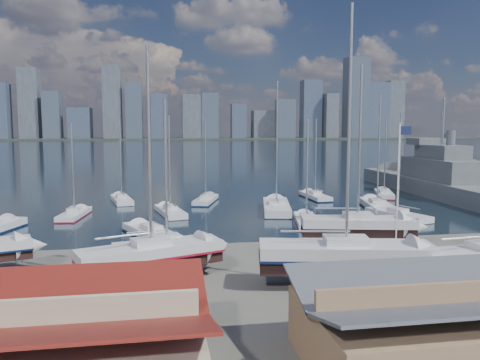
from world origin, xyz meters
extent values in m
plane|color=#605E59|center=(0.00, -10.00, 0.00)|extent=(1400.00, 1400.00, 0.00)
cube|color=#182538|center=(0.00, 300.00, -0.15)|extent=(1400.00, 600.00, 0.40)
cube|color=#2D332D|center=(0.00, 560.00, 1.10)|extent=(1400.00, 80.00, 2.20)
cube|color=#595E66|center=(-168.55, 559.47, 44.11)|extent=(22.49, 24.47, 83.83)
cube|color=#3D4756|center=(-141.97, 552.31, 30.18)|extent=(19.55, 21.83, 55.97)
cube|color=#475166|center=(-111.19, 558.58, 20.77)|extent=(26.03, 30.49, 37.14)
cube|color=#595E66|center=(-70.96, 546.95, 46.02)|extent=(21.60, 16.58, 87.63)
cube|color=#3D4756|center=(-45.38, 548.38, 36.00)|extent=(19.42, 28.42, 67.60)
cube|color=#475166|center=(-15.00, 551.59, 29.25)|extent=(20.24, 23.80, 54.09)
cube|color=#595E66|center=(25.78, 548.33, 29.20)|extent=(24.62, 19.72, 54.00)
cube|color=#3D4756|center=(47.64, 546.55, 30.18)|extent=(20.75, 17.93, 55.97)
cube|color=#475166|center=(84.09, 544.87, 23.71)|extent=(18.36, 16.25, 43.03)
cube|color=#595E66|center=(120.24, 563.78, 20.05)|extent=(28.49, 22.03, 35.69)
cube|color=#3D4756|center=(145.71, 546.00, 26.75)|extent=(23.34, 17.87, 49.11)
cube|color=#475166|center=(184.98, 560.84, 40.18)|extent=(25.35, 19.79, 75.95)
cube|color=#595E66|center=(208.39, 554.33, 31.04)|extent=(17.00, 27.45, 57.67)
cube|color=#3D4756|center=(245.53, 554.25, 55.22)|extent=(29.28, 24.05, 106.04)
cube|color=#475166|center=(277.54, 563.71, 39.40)|extent=(30.82, 28.37, 74.41)
cube|color=#595E66|center=(307.39, 565.54, 40.94)|extent=(21.74, 17.03, 77.48)
cube|color=maroon|center=(-18.00, -26.00, 3.80)|extent=(14.70, 9.45, 1.41)
cube|color=#8C6B4C|center=(0.00, -26.00, 1.50)|extent=(12.00, 8.00, 3.00)
cube|color=slate|center=(0.00, -26.00, 3.54)|extent=(12.60, 8.40, 1.27)
cube|color=#2D2D33|center=(-13.47, -11.31, 0.08)|extent=(6.38, 4.57, 0.16)
cube|color=black|center=(-13.47, -11.31, 1.62)|extent=(10.77, 6.14, 0.85)
cube|color=silver|center=(-13.47, -11.31, 2.47)|extent=(10.93, 6.56, 0.85)
cube|color=maroon|center=(-13.47, -11.31, 2.08)|extent=(11.04, 6.62, 0.17)
cube|color=silver|center=(-13.47, -11.31, 3.14)|extent=(3.10, 2.61, 0.50)
cylinder|color=#B2B2B7|center=(-13.47, -11.31, 10.03)|extent=(0.22, 0.22, 14.27)
cube|color=#2D2D33|center=(-12.31, -8.70, 0.08)|extent=(4.90, 3.10, 0.16)
cube|color=black|center=(-12.31, -8.70, 1.53)|extent=(8.48, 3.87, 0.66)
cube|color=silver|center=(-12.31, -8.70, 2.19)|extent=(8.57, 4.21, 0.66)
cube|color=silver|center=(-12.31, -8.70, 2.77)|extent=(2.33, 1.84, 0.50)
cylinder|color=#B2B2B7|center=(-12.31, -8.70, 8.09)|extent=(0.22, 0.22, 11.14)
cube|color=#2D2D33|center=(0.31, -14.49, 0.08)|extent=(7.26, 4.35, 0.16)
cube|color=black|center=(0.31, -14.49, 1.69)|extent=(12.68, 5.24, 0.99)
cube|color=silver|center=(0.31, -14.49, 2.68)|extent=(12.78, 5.75, 0.99)
cube|color=#0C183D|center=(0.31, -14.49, 2.23)|extent=(12.91, 5.80, 0.20)
cube|color=silver|center=(0.31, -14.49, 3.43)|extent=(3.43, 2.62, 0.50)
cylinder|color=#B2B2B7|center=(0.31, -14.49, 11.51)|extent=(0.22, 0.22, 16.67)
cube|color=#2D2D33|center=(5.89, -3.74, 0.08)|extent=(6.31, 3.86, 0.16)
cube|color=black|center=(5.89, -3.74, 1.63)|extent=(10.97, 4.73, 0.85)
cube|color=silver|center=(5.89, -3.74, 2.48)|extent=(11.07, 5.17, 0.85)
cube|color=silver|center=(5.89, -3.74, 3.16)|extent=(2.99, 2.31, 0.50)
cylinder|color=#B2B2B7|center=(5.89, -3.74, 10.12)|extent=(0.22, 0.22, 14.42)
cube|color=black|center=(-23.94, 17.08, -0.22)|extent=(2.95, 8.62, 0.68)
cube|color=silver|center=(-23.94, 17.08, 0.46)|extent=(3.31, 8.66, 0.68)
cube|color=maroon|center=(-23.94, 17.08, 0.14)|extent=(3.34, 8.74, 0.14)
cube|color=silver|center=(-23.94, 17.08, 1.04)|extent=(1.65, 2.26, 0.50)
cylinder|color=#B2B2B7|center=(-23.94, 17.08, 6.49)|extent=(0.22, 0.22, 11.40)
cube|color=black|center=(-18.94, 29.07, -0.24)|extent=(3.98, 9.27, 0.72)
cube|color=silver|center=(-18.94, 29.07, 0.48)|extent=(4.35, 9.35, 0.72)
cube|color=silver|center=(-18.94, 29.07, 1.09)|extent=(1.95, 2.52, 0.50)
cylinder|color=#B2B2B7|center=(-18.94, 29.07, 6.93)|extent=(0.22, 0.22, 12.18)
cube|color=black|center=(-13.83, 3.79, -0.27)|extent=(6.22, 10.08, 0.80)
cube|color=silver|center=(-13.83, 3.79, 0.53)|extent=(6.60, 10.25, 0.80)
cube|color=#0C183D|center=(-13.83, 3.79, 0.16)|extent=(6.66, 10.35, 0.16)
cube|color=silver|center=(-13.83, 3.79, 1.18)|extent=(2.54, 2.96, 0.50)
cylinder|color=#B2B2B7|center=(-13.83, 3.79, 7.66)|extent=(0.22, 0.22, 13.46)
cube|color=black|center=(-11.61, 16.89, -0.24)|extent=(4.00, 9.40, 0.73)
cube|color=silver|center=(-11.61, 16.89, 0.49)|extent=(4.38, 9.48, 0.73)
cube|color=silver|center=(-11.61, 16.89, 1.11)|extent=(1.97, 2.55, 0.50)
cylinder|color=#B2B2B7|center=(-11.61, 16.89, 7.03)|extent=(0.22, 0.22, 12.36)
cube|color=black|center=(-5.93, 26.70, -0.23)|extent=(4.61, 9.12, 0.71)
cube|color=silver|center=(-5.93, 26.70, 0.48)|extent=(4.97, 9.23, 0.71)
cube|color=#0C183D|center=(-5.93, 26.70, 0.15)|extent=(5.02, 9.33, 0.14)
cube|color=silver|center=(-5.93, 26.70, 1.08)|extent=(2.08, 2.56, 0.50)
cylinder|color=#B2B2B7|center=(-5.93, 26.70, 6.84)|extent=(0.22, 0.22, 12.01)
cube|color=black|center=(4.45, 7.84, -0.23)|extent=(3.88, 9.02, 0.70)
cube|color=silver|center=(4.45, 7.84, 0.47)|extent=(4.24, 9.09, 0.70)
cube|color=maroon|center=(4.45, 7.84, 0.15)|extent=(4.28, 9.18, 0.14)
cube|color=silver|center=(4.45, 7.84, 1.07)|extent=(1.90, 2.45, 0.50)
cylinder|color=#B2B2B7|center=(4.45, 7.84, 6.74)|extent=(0.22, 0.22, 11.84)
cube|color=black|center=(3.08, 17.27, -0.35)|extent=(5.40, 12.78, 0.99)
cube|color=silver|center=(3.08, 17.27, 0.65)|extent=(5.91, 12.88, 0.99)
cube|color=silver|center=(3.08, 17.27, 1.39)|extent=(2.67, 3.47, 0.50)
cylinder|color=#B2B2B7|center=(3.08, 17.27, 9.54)|extent=(0.22, 0.22, 16.79)
cube|color=black|center=(12.30, 27.96, -0.24)|extent=(2.48, 9.19, 0.73)
cube|color=silver|center=(12.30, 27.96, 0.49)|extent=(2.86, 9.21, 0.73)
cube|color=#0C183D|center=(12.30, 27.96, 0.15)|extent=(2.89, 9.30, 0.15)
cube|color=silver|center=(12.30, 27.96, 1.10)|extent=(1.61, 2.33, 0.50)
cylinder|color=#B2B2B7|center=(12.30, 27.96, 7.01)|extent=(0.22, 0.22, 12.32)
cube|color=black|center=(17.13, 9.46, -0.25)|extent=(4.91, 9.54, 0.74)
cube|color=silver|center=(17.13, 9.46, 0.50)|extent=(5.29, 9.66, 0.74)
cube|color=silver|center=(17.13, 9.46, 1.12)|extent=(2.19, 2.69, 0.50)
cylinder|color=#B2B2B7|center=(17.13, 9.46, 7.15)|extent=(0.22, 0.22, 12.56)
cube|color=black|center=(17.70, 16.46, -0.31)|extent=(5.01, 11.57, 0.90)
cube|color=silver|center=(17.70, 16.46, 0.59)|extent=(5.47, 11.67, 0.90)
cube|color=#0C183D|center=(17.70, 16.46, 0.18)|extent=(5.52, 11.79, 0.18)
cube|color=silver|center=(17.70, 16.46, 1.29)|extent=(2.45, 3.15, 0.50)
cylinder|color=#B2B2B7|center=(17.70, 16.46, 8.64)|extent=(0.22, 0.22, 15.20)
cube|color=black|center=(24.76, 28.44, -0.25)|extent=(5.42, 9.44, 0.74)
cube|color=silver|center=(24.76, 28.44, 0.50)|extent=(5.78, 9.58, 0.74)
cube|color=maroon|center=(24.76, 28.44, 0.15)|extent=(5.84, 9.68, 0.15)
cube|color=silver|center=(24.76, 28.44, 1.12)|extent=(2.29, 2.73, 0.50)
cylinder|color=#B2B2B7|center=(24.76, 28.44, 7.13)|extent=(0.22, 0.22, 12.52)
cube|color=#575D60|center=(35.04, 28.14, 0.51)|extent=(11.28, 51.44, 4.59)
cube|color=#575D60|center=(35.04, 28.14, 4.61)|extent=(7.61, 18.23, 3.60)
cube|color=#575D60|center=(35.04, 28.14, 7.61)|extent=(5.52, 10.49, 2.40)
cube|color=#575D60|center=(35.35, 33.23, 9.31)|extent=(6.02, 5.44, 1.20)
cylinder|color=#B2B2B7|center=(35.04, 28.14, 12.81)|extent=(0.30, 0.30, 8.00)
cube|color=#575D60|center=(42.85, 40.65, 0.41)|extent=(8.93, 40.67, 3.63)
cube|color=#575D60|center=(42.85, 40.65, 4.03)|extent=(6.02, 14.41, 3.60)
cube|color=#575D60|center=(42.85, 40.65, 7.03)|extent=(4.36, 8.29, 2.40)
cube|color=#575D60|center=(42.60, 44.67, 8.73)|extent=(4.76, 4.31, 1.20)
cylinder|color=#B2B2B7|center=(42.85, 40.65, 12.23)|extent=(0.30, 0.30, 8.00)
imported|color=gray|center=(-14.02, -20.71, 0.75)|extent=(2.65, 4.67, 1.50)
imported|color=gray|center=(-0.57, -17.97, 0.70)|extent=(4.39, 2.05, 1.39)
imported|color=gray|center=(-1.07, -18.41, 0.65)|extent=(3.38, 5.13, 1.31)
cylinder|color=white|center=(6.49, -10.10, 5.92)|extent=(0.12, 0.12, 11.83)
cube|color=#141D41|center=(6.98, -10.10, 11.24)|extent=(0.99, 0.05, 0.69)
camera|label=1|loc=(-12.58, -45.50, 11.19)|focal=35.00mm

